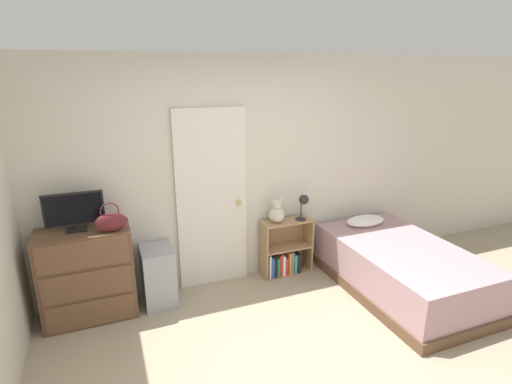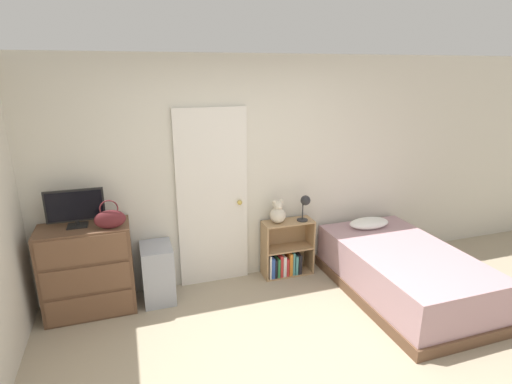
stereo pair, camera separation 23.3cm
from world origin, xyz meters
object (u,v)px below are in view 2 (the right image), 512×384
at_px(tv, 75,207).
at_px(handbag, 110,219).
at_px(bed, 402,272).
at_px(teddy_bear, 278,213).
at_px(desk_lamp, 305,203).
at_px(dresser, 88,270).
at_px(bookshelf, 285,255).
at_px(storage_bin, 158,273).

xyz_separation_m(tv, handbag, (0.31, -0.16, -0.10)).
relative_size(tv, handbag, 1.84).
distance_m(tv, bed, 3.45).
height_order(teddy_bear, desk_lamp, desk_lamp).
bearing_deg(teddy_bear, dresser, -177.45).
xyz_separation_m(dresser, bookshelf, (2.17, 0.09, -0.21)).
bearing_deg(desk_lamp, handbag, -175.23).
bearing_deg(bookshelf, teddy_bear, 179.85).
bearing_deg(tv, handbag, -26.97).
bearing_deg(bed, desk_lamp, 136.23).
distance_m(teddy_bear, bed, 1.51).
relative_size(handbag, bookshelf, 0.43).
xyz_separation_m(storage_bin, bed, (2.54, -0.74, -0.04)).
xyz_separation_m(bookshelf, teddy_bear, (-0.11, 0.00, 0.55)).
bearing_deg(handbag, storage_bin, 18.07).
height_order(storage_bin, bookshelf, bookshelf).
height_order(tv, handbag, tv).
bearing_deg(tv, teddy_bear, 1.64).
distance_m(dresser, desk_lamp, 2.43).
bearing_deg(bookshelf, bed, -38.49).
relative_size(tv, storage_bin, 0.86).
bearing_deg(dresser, handbag, -25.17).
distance_m(handbag, teddy_bear, 1.83).
bearing_deg(tv, desk_lamp, 0.49).
xyz_separation_m(tv, bookshelf, (2.22, 0.06, -0.87)).
bearing_deg(storage_bin, bed, -16.29).
bearing_deg(bed, storage_bin, 163.71).
relative_size(storage_bin, bed, 0.32).
bearing_deg(dresser, bookshelf, 2.42).
bearing_deg(bookshelf, dresser, -177.58).
bearing_deg(teddy_bear, bed, -35.84).
distance_m(tv, teddy_bear, 2.14).
height_order(tv, teddy_bear, tv).
relative_size(dresser, tv, 1.74).
bearing_deg(desk_lamp, storage_bin, -178.51).
distance_m(dresser, bed, 3.30).
bearing_deg(tv, storage_bin, -1.93).
height_order(storage_bin, bed, bed).
height_order(handbag, desk_lamp, handbag).
height_order(bookshelf, bed, bookshelf).
distance_m(bookshelf, teddy_bear, 0.56).
height_order(dresser, desk_lamp, desk_lamp).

